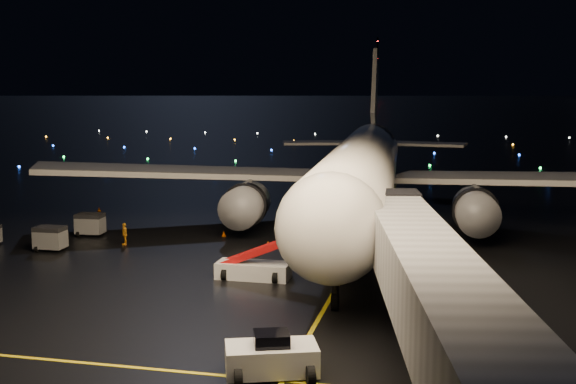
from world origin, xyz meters
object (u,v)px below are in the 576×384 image
baggage_cart_0 (90,225)px  baggage_cart_1 (50,239)px  airliner (363,132)px  belt_loader (253,253)px  crew_c (125,234)px  pushback_tug (272,353)px

baggage_cart_0 → baggage_cart_1: baggage_cart_0 is taller
airliner → belt_loader: 22.26m
crew_c → belt_loader: bearing=20.8°
pushback_tug → baggage_cart_1: size_ratio=1.82×
baggage_cart_0 → baggage_cart_1: 5.91m
airliner → baggage_cart_1: 28.61m
belt_loader → crew_c: 14.95m
pushback_tug → belt_loader: (-5.10, 15.41, 0.77)m
airliner → pushback_tug: bearing=-93.0°
pushback_tug → crew_c: pushback_tug is taller
airliner → crew_c: size_ratio=33.57×
baggage_cart_1 → baggage_cart_0: bearing=85.8°
pushback_tug → baggage_cart_0: pushback_tug is taller
airliner → crew_c: (-17.57, -13.05, -7.68)m
belt_loader → baggage_cart_1: 18.17m
pushback_tug → belt_loader: 16.25m
belt_loader → baggage_cart_0: belt_loader is taller
pushback_tug → baggage_cart_0: bearing=111.5°
crew_c → baggage_cart_1: (-4.75, -3.14, 0.04)m
crew_c → baggage_cart_1: size_ratio=0.81×
airliner → crew_c: airliner is taller
baggage_cart_0 → belt_loader: bearing=-35.0°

